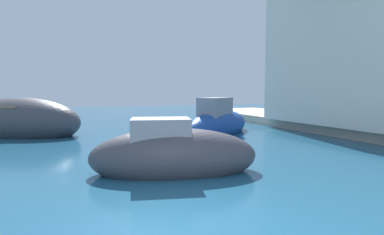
{
  "coord_description": "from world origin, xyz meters",
  "views": [
    {
      "loc": [
        -1.43,
        -3.85,
        2.11
      ],
      "look_at": [
        4.64,
        10.95,
        0.74
      ],
      "focal_mm": 28.32,
      "sensor_mm": 36.0,
      "label": 1
    }
  ],
  "objects_px": {
    "moored_boat_2": "(21,122)",
    "moored_boat_5": "(219,123)",
    "moored_boat_1": "(173,155)",
    "waterfront_building_main": "(381,35)"
  },
  "relations": [
    {
      "from": "moored_boat_2",
      "to": "moored_boat_1",
      "type": "bearing_deg",
      "value": 149.94
    },
    {
      "from": "moored_boat_5",
      "to": "moored_boat_1",
      "type": "bearing_deg",
      "value": -162.7
    },
    {
      "from": "moored_boat_1",
      "to": "moored_boat_2",
      "type": "distance_m",
      "value": 10.41
    },
    {
      "from": "moored_boat_1",
      "to": "moored_boat_5",
      "type": "distance_m",
      "value": 7.47
    },
    {
      "from": "moored_boat_2",
      "to": "moored_boat_5",
      "type": "distance_m",
      "value": 9.67
    },
    {
      "from": "moored_boat_5",
      "to": "waterfront_building_main",
      "type": "relative_size",
      "value": 0.54
    },
    {
      "from": "moored_boat_2",
      "to": "moored_boat_5",
      "type": "xyz_separation_m",
      "value": [
        9.09,
        -3.29,
        -0.13
      ]
    },
    {
      "from": "moored_boat_1",
      "to": "moored_boat_2",
      "type": "bearing_deg",
      "value": 131.34
    },
    {
      "from": "moored_boat_5",
      "to": "waterfront_building_main",
      "type": "bearing_deg",
      "value": -56.86
    },
    {
      "from": "moored_boat_1",
      "to": "moored_boat_5",
      "type": "bearing_deg",
      "value": 68.39
    }
  ]
}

